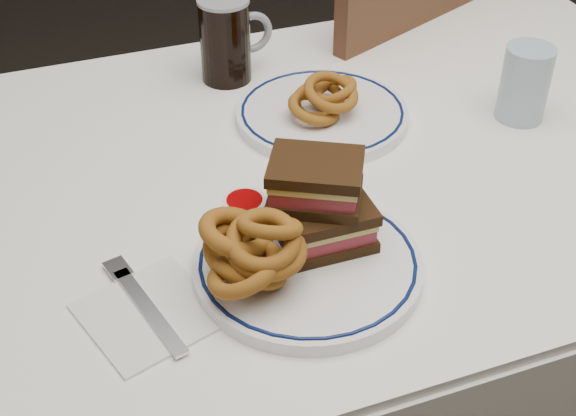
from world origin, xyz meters
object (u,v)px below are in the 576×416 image
object	(u,v)px
far_plate	(322,114)
main_plate	(308,265)
chair_far	(363,105)
reuben_sandwich	(321,202)
beer_mug	(227,39)

from	to	relation	value
far_plate	main_plate	bearing A→B (deg)	-115.19
chair_far	reuben_sandwich	distance (m)	0.83
reuben_sandwich	beer_mug	world-z (taller)	beer_mug
chair_far	reuben_sandwich	size ratio (longest dim) A/B	6.90
far_plate	chair_far	bearing A→B (deg)	55.69
main_plate	far_plate	size ratio (longest dim) A/B	1.04
main_plate	chair_far	bearing A→B (deg)	59.65
reuben_sandwich	chair_far	bearing A→B (deg)	60.28
reuben_sandwich	main_plate	bearing A→B (deg)	-131.75
reuben_sandwich	far_plate	xyz separation A→B (m)	(0.12, 0.29, -0.06)
main_plate	beer_mug	size ratio (longest dim) A/B	1.96
beer_mug	far_plate	xyz separation A→B (m)	(0.10, -0.18, -0.06)
main_plate	reuben_sandwich	size ratio (longest dim) A/B	2.03
chair_far	beer_mug	world-z (taller)	chair_far
main_plate	far_plate	xyz separation A→B (m)	(0.15, 0.32, -0.00)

